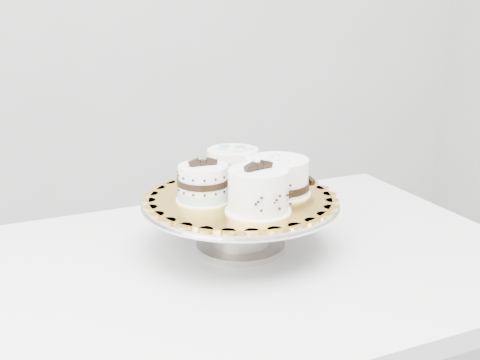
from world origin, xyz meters
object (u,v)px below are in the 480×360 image
object	(u,v)px
cake_swirl	(258,192)
cake_dots	(233,167)
cake_stand	(241,215)
cake_board	(241,198)
table	(237,302)
cake_ribbon	(278,177)
cake_banded	(203,184)

from	to	relation	value
cake_swirl	cake_dots	world-z (taller)	cake_swirl
cake_stand	cake_board	xyz separation A→B (m)	(-0.00, 0.00, 0.03)
table	cake_board	size ratio (longest dim) A/B	3.36
cake_dots	cake_ribbon	bearing A→B (deg)	-48.58
cake_dots	cake_ribbon	world-z (taller)	cake_dots
cake_banded	cake_ribbon	world-z (taller)	cake_banded
cake_stand	cake_ribbon	size ratio (longest dim) A/B	2.60
cake_stand	cake_dots	size ratio (longest dim) A/B	3.06
cake_banded	cake_dots	bearing A→B (deg)	41.18
cake_dots	cake_swirl	bearing A→B (deg)	-91.45
cake_banded	cake_board	bearing A→B (deg)	-2.47
cake_stand	cake_board	world-z (taller)	cake_board
cake_board	cake_dots	distance (m)	0.09
table	cake_swirl	world-z (taller)	cake_swirl
table	cake_banded	xyz separation A→B (m)	(-0.05, 0.05, 0.23)
cake_stand	cake_ribbon	distance (m)	0.10
cake_board	cake_dots	world-z (taller)	cake_dots
cake_banded	table	bearing A→B (deg)	-45.81
table	cake_dots	bearing A→B (deg)	69.80
table	cake_banded	size ratio (longest dim) A/B	11.21
cake_banded	cake_ribbon	xyz separation A→B (m)	(0.15, -0.01, 0.00)
cake_swirl	cake_ribbon	bearing A→B (deg)	31.69
cake_swirl	cake_dots	xyz separation A→B (m)	(0.01, 0.16, 0.00)
table	cake_ribbon	xyz separation A→B (m)	(0.10, 0.05, 0.23)
cake_stand	cake_banded	distance (m)	0.10
cake_board	cake_swirl	bearing A→B (deg)	-88.07
cake_board	cake_swirl	size ratio (longest dim) A/B	2.59
cake_ribbon	cake_board	bearing A→B (deg)	164.10
cake_stand	cake_dots	distance (m)	0.11
cake_board	cake_swirl	xyz separation A→B (m)	(0.00, -0.09, 0.04)
cake_dots	cake_board	bearing A→B (deg)	-96.41
table	cake_banded	bearing A→B (deg)	128.77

